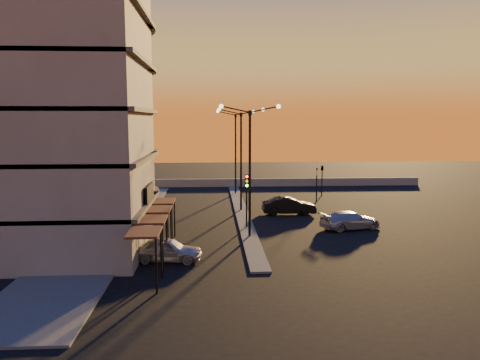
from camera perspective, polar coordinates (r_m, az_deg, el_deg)
name	(u,v)px	position (r m, az deg, el deg)	size (l,w,h in m)	color
ground	(250,238)	(33.93, 1.18, -7.03)	(120.00, 120.00, 0.00)	black
sidewalk_west	(114,226)	(38.51, -15.17, -5.46)	(5.00, 40.00, 0.12)	#4C4D4A
median	(241,210)	(43.65, 0.12, -3.70)	(1.20, 36.00, 0.12)	#4C4D4A
parapet	(249,183)	(59.47, 1.09, -0.31)	(44.00, 0.50, 1.00)	gray
building	(42,67)	(34.87, -22.97, 12.51)	(14.35, 17.08, 25.00)	slate
streetlamp_near	(250,160)	(32.99, 1.20, 2.42)	(4.32, 0.32, 9.51)	black
streetlamp_mid	(241,151)	(42.94, 0.13, 3.57)	(4.32, 0.32, 9.51)	black
streetlamp_far	(236,145)	(52.90, -0.55, 4.28)	(4.32, 0.32, 9.51)	black
traffic_light_main	(247,192)	(36.16, 0.83, -1.46)	(0.28, 0.44, 4.25)	black
signal_east_a	(317,184)	(48.40, 9.33, -0.46)	(0.13, 0.16, 3.60)	black
signal_east_b	(322,168)	(52.47, 9.99, 1.41)	(0.42, 1.99, 3.60)	black
car_hatchback	(167,250)	(28.59, -8.92, -8.38)	(1.69, 4.20, 1.43)	#AAABB2
car_sedan	(289,206)	(42.13, 5.98, -3.14)	(1.66, 4.76, 1.57)	black
car_wagon	(350,220)	(37.34, 13.28, -4.79)	(1.95, 4.81, 1.39)	#A4A6AC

